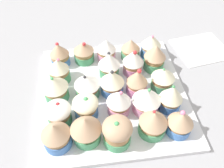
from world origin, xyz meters
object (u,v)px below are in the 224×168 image
Objects in this scene: cupcake_8 at (146,100)px; cupcake_20 at (84,51)px; cupcake_22 at (131,49)px; cupcake_21 at (106,49)px; napkin at (201,49)px; cupcake_14 at (163,78)px; cupcake_5 at (59,113)px; cupcake_7 at (119,102)px; baking_tray at (112,93)px; cupcake_19 at (59,54)px; cupcake_6 at (86,107)px; cupcake_12 at (113,83)px; cupcake_16 at (108,64)px; cupcake_0 at (56,135)px; cupcake_13 at (137,81)px; cupcake_23 at (151,45)px; cupcake_11 at (87,86)px; cupcake_17 at (133,61)px; cupcake_2 at (117,132)px; cupcake_18 at (155,57)px; cupcake_9 at (171,97)px; cupcake_10 at (55,87)px; cupcake_4 at (180,122)px; cupcake_15 at (59,70)px; cupcake_3 at (153,122)px; cupcake_1 at (86,129)px.

cupcake_20 is (-13.79, 20.05, -0.30)cm from cupcake_8.
cupcake_22 is at bearing 90.48° from cupcake_8.
cupcake_21 reaches higher than napkin.
cupcake_14 is at bearing -64.83° from cupcake_22.
cupcake_5 is 13.98cm from cupcake_7.
cupcake_19 reaches higher than baking_tray.
cupcake_6 is 9.55cm from cupcake_12.
baking_tray is at bearing -87.95° from cupcake_16.
cupcake_0 is 0.98× the size of cupcake_19.
cupcake_19 is (-0.22, 20.10, 0.43)cm from cupcake_5.
cupcake_12 is at bearing -117.47° from cupcake_22.
baking_tray is at bearing -43.53° from cupcake_19.
cupcake_16 is at bearing 133.97° from cupcake_13.
cupcake_14 is 13.18cm from cupcake_23.
cupcake_16 is at bearing 61.93° from cupcake_6.
cupcake_23 is (19.47, 13.11, 0.42)cm from cupcake_11.
cupcake_17 is at bearing 134.78° from cupcake_14.
cupcake_12 is 1.06× the size of cupcake_19.
cupcake_17 reaches higher than cupcake_2.
cupcake_18 is 26.83cm from cupcake_19.
baking_tray is at bearing -89.31° from cupcake_21.
cupcake_9 reaches higher than cupcake_8.
cupcake_10 is 15.16cm from cupcake_16.
cupcake_7 is 6.16cm from cupcake_12.
cupcake_4 is 21.05cm from cupcake_17.
cupcake_5 is 0.87× the size of cupcake_8.
cupcake_11 is 0.84× the size of cupcake_17.
cupcake_7 is 23.11cm from cupcake_23.
cupcake_15 reaches higher than cupcake_6.
cupcake_19 is 26.60cm from cupcake_23.
napkin is (23.67, 2.24, -4.18)cm from cupcake_22.
cupcake_5 is 0.77× the size of cupcake_16.
cupcake_20 is (7.58, 13.25, -0.37)cm from cupcake_10.
cupcake_15 is 1.17× the size of cupcake_22.
napkin is (37.29, 1.76, -4.23)cm from cupcake_20.
cupcake_3 is 12.21cm from cupcake_13.
cupcake_5 is at bearing 167.11° from cupcake_4.
cupcake_17 is at bearing 65.72° from cupcake_7.
cupcake_9 is at bearing -36.25° from cupcake_19.
cupcake_15 is at bearing 82.79° from cupcake_10.
cupcake_17 is 14.79cm from cupcake_20.
cupcake_19 is (-19.69, 13.36, -0.29)cm from cupcake_13.
cupcake_15 is (-19.63, 6.69, -0.16)cm from cupcake_13.
cupcake_17 is at bearing 1.26° from cupcake_15.
cupcake_1 is 1.00× the size of cupcake_15.
cupcake_16 is 1.00× the size of cupcake_18.
cupcake_14 reaches higher than baking_tray.
baking_tray is at bearing 137.05° from cupcake_8.
cupcake_11 is (-13.53, 6.67, -0.22)cm from cupcake_8.
cupcake_13 reaches higher than cupcake_11.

